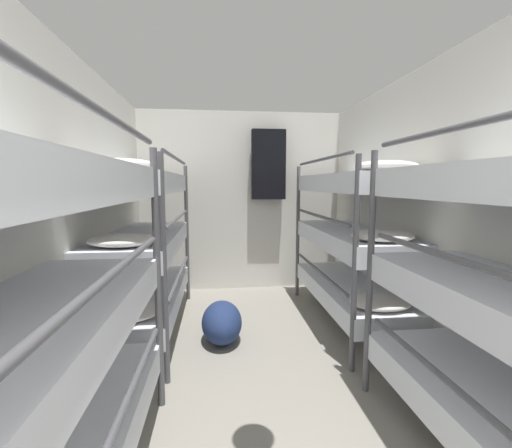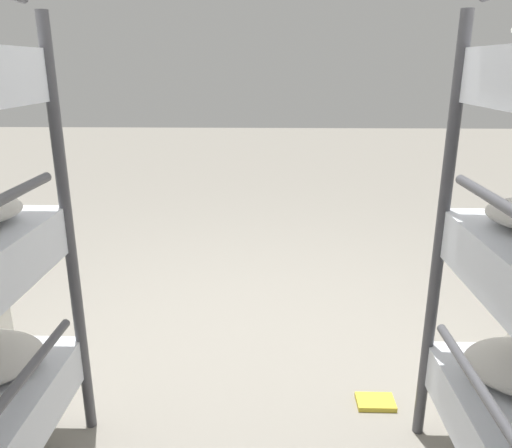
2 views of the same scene
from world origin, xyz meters
The scene contains 8 objects.
wall_left centered at (-1.36, 2.43, 1.19)m, with size 0.06×4.98×2.38m.
wall_right centered at (1.36, 2.43, 1.19)m, with size 0.06×4.98×2.38m.
wall_back centered at (0.00, 4.89, 1.19)m, with size 2.79×0.06×2.38m.
bunk_stack_left_near centered at (-1.01, 1.43, 0.90)m, with size 0.66×1.87×1.68m.
bunk_stack_left_far centered at (-1.01, 3.51, 0.90)m, with size 0.66×1.87×1.68m.
bunk_stack_right_far centered at (1.01, 3.51, 0.90)m, with size 0.66×1.87×1.68m.
duffel_bag centered at (-0.29, 3.26, 0.18)m, with size 0.36×0.55×0.36m.
hanging_coat centered at (0.35, 4.74, 1.68)m, with size 0.44×0.12×0.90m.
Camera 1 is at (-0.32, 0.26, 1.43)m, focal length 24.00 mm.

